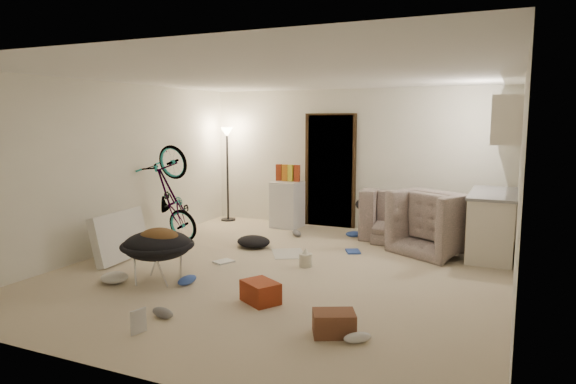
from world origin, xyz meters
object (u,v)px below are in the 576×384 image
at_px(kitchen_counter, 492,225).
at_px(tv_box, 120,236).
at_px(floor_lamp, 227,154).
at_px(drink_case_b, 261,292).
at_px(drink_case_a, 334,323).
at_px(mini_fridge, 287,204).
at_px(saucer_chair, 158,252).
at_px(bicycle, 172,216).
at_px(armchair, 442,229).
at_px(sofa, 430,223).
at_px(juicer, 306,259).

relative_size(kitchen_counter, tv_box, 1.45).
relative_size(floor_lamp, drink_case_b, 4.53).
height_order(tv_box, drink_case_a, tv_box).
height_order(mini_fridge, drink_case_a, mini_fridge).
distance_m(mini_fridge, saucer_chair, 3.58).
height_order(bicycle, drink_case_a, bicycle).
bearing_deg(armchair, sofa, -34.09).
relative_size(kitchen_counter, sofa, 0.70).
relative_size(armchair, drink_case_a, 2.76).
relative_size(armchair, tv_box, 1.02).
bearing_deg(tv_box, mini_fridge, 63.22).
height_order(floor_lamp, sofa, floor_lamp).
bearing_deg(sofa, juicer, 58.25).
distance_m(armchair, juicer, 2.23).
bearing_deg(drink_case_b, sofa, 102.19).
bearing_deg(floor_lamp, saucer_chair, -71.80).
bearing_deg(floor_lamp, sofa, -2.95).
height_order(floor_lamp, juicer, floor_lamp).
distance_m(floor_lamp, drink_case_a, 5.77).
xyz_separation_m(mini_fridge, drink_case_a, (2.35, -4.18, -0.31)).
height_order(kitchen_counter, tv_box, kitchen_counter).
relative_size(sofa, drink_case_b, 5.34).
distance_m(mini_fridge, drink_case_a, 4.81).
distance_m(bicycle, mini_fridge, 2.18).
bearing_deg(drink_case_b, armchair, 94.65).
xyz_separation_m(kitchen_counter, saucer_chair, (-3.62, -3.03, -0.07)).
distance_m(kitchen_counter, drink_case_a, 3.83).
bearing_deg(tv_box, bicycle, 85.29).
xyz_separation_m(bicycle, drink_case_a, (3.57, -2.37, -0.31)).
xyz_separation_m(sofa, drink_case_b, (-1.21, -3.61, -0.20)).
relative_size(kitchen_counter, drink_case_a, 3.94).
bearing_deg(mini_fridge, sofa, 0.51).
height_order(tv_box, juicer, tv_box).
bearing_deg(saucer_chair, kitchen_counter, 39.89).
bearing_deg(tv_box, drink_case_a, -23.07).
bearing_deg(drink_case_a, bicycle, 120.59).
bearing_deg(drink_case_a, sofa, 61.29).
bearing_deg(mini_fridge, kitchen_counter, -6.15).
bearing_deg(sofa, drink_case_b, 70.42).
height_order(sofa, armchair, armchair).
bearing_deg(sofa, bicycle, 23.31).
relative_size(kitchen_counter, armchair, 1.43).
xyz_separation_m(tv_box, juicer, (2.50, 0.75, -0.24)).
bearing_deg(armchair, kitchen_counter, -139.46).
bearing_deg(drink_case_b, juicer, 123.43).
bearing_deg(sofa, drink_case_a, 86.01).
relative_size(mini_fridge, drink_case_b, 2.10).
relative_size(kitchen_counter, juicer, 5.88).
xyz_separation_m(floor_lamp, saucer_chair, (1.21, -3.68, -0.94)).
xyz_separation_m(mini_fridge, drink_case_b, (1.35, -3.71, -0.30)).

